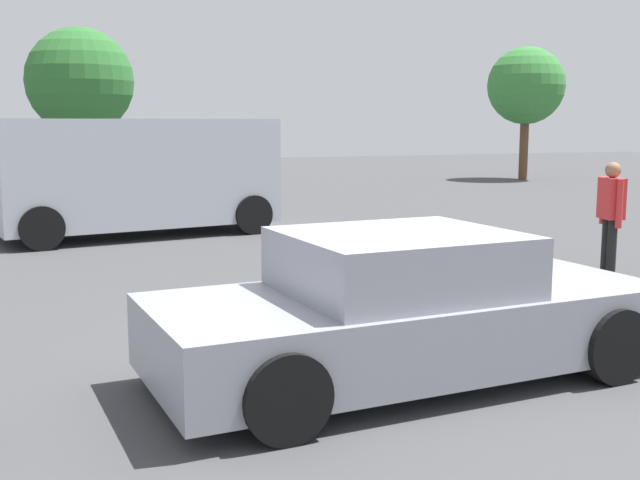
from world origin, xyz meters
name	(u,v)px	position (x,y,z in m)	size (l,w,h in m)	color
ground_plane	(401,373)	(0.00, 0.00, 0.00)	(80.00, 80.00, 0.00)	#424244
sedan_foreground	(406,311)	(-0.02, -0.13, 0.58)	(4.42, 2.06, 1.25)	gray
van_white	(137,173)	(-0.76, 9.29, 1.19)	(5.35, 2.76, 2.21)	#B2B7C1
pedestrian	(611,209)	(4.76, 2.79, 0.95)	(0.34, 0.55, 1.60)	black
tree_back_center	(526,86)	(15.16, 18.94, 3.48)	(2.87, 2.87, 4.95)	brown
tree_back_right	(80,82)	(-0.57, 22.32, 3.51)	(3.61, 3.61, 5.33)	brown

